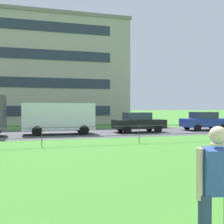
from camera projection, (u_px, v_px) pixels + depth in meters
street_strip at (73, 133)px, 21.37m from camera, size 80.00×7.74×0.01m
park_fence at (93, 132)px, 14.84m from camera, size 35.91×0.04×1.00m
person_thrower at (217, 193)px, 3.46m from camera, size 0.64×0.76×1.75m
panel_van_far_left at (59, 117)px, 20.63m from camera, size 5.07×2.25×2.24m
car_black_left at (138, 122)px, 22.33m from camera, size 4.02×1.84×1.54m
car_blue_right at (205, 121)px, 24.40m from camera, size 4.00×1.82×1.54m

